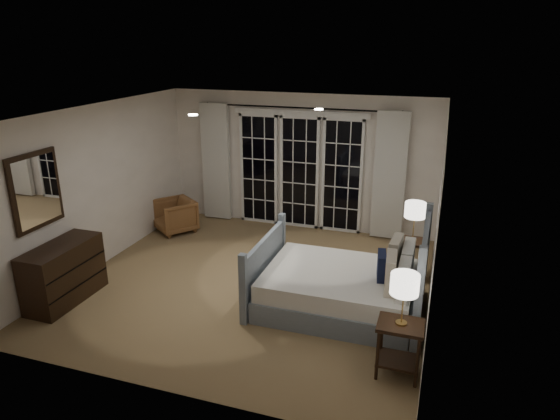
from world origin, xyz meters
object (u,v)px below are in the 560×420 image
(lamp_left, at_px, (405,285))
(lamp_right, at_px, (415,210))
(dresser, at_px, (64,273))
(bed, at_px, (344,287))
(nightstand_right, at_px, (411,253))
(nightstand_left, at_px, (399,341))
(armchair, at_px, (175,216))

(lamp_left, height_order, lamp_right, lamp_left)
(dresser, bearing_deg, bed, 14.96)
(lamp_left, bearing_deg, nightstand_right, 91.47)
(nightstand_left, bearing_deg, dresser, 177.36)
(lamp_right, relative_size, dresser, 0.51)
(bed, xyz_separation_m, lamp_left, (0.83, -1.18, 0.76))
(nightstand_right, bearing_deg, armchair, 172.58)
(bed, xyz_separation_m, lamp_right, (0.77, 1.22, 0.75))
(armchair, height_order, dresser, dresser)
(armchair, relative_size, dresser, 0.58)
(bed, height_order, armchair, bed)
(nightstand_left, relative_size, lamp_left, 1.10)
(dresser, bearing_deg, armchair, 87.30)
(bed, distance_m, nightstand_right, 1.44)
(lamp_left, height_order, armchair, lamp_left)
(lamp_left, relative_size, dresser, 0.49)
(nightstand_right, bearing_deg, lamp_right, 90.00)
(bed, bearing_deg, lamp_left, -54.93)
(bed, distance_m, lamp_left, 1.63)
(lamp_left, xyz_separation_m, lamp_right, (-0.06, 2.40, -0.01))
(nightstand_left, xyz_separation_m, lamp_right, (-0.06, 2.40, 0.66))
(dresser, bearing_deg, lamp_right, 26.39)
(armchair, xyz_separation_m, dresser, (-0.13, -2.75, 0.10))
(lamp_right, bearing_deg, nightstand_right, -90.00)
(nightstand_left, height_order, lamp_left, lamp_left)
(nightstand_left, xyz_separation_m, armchair, (-4.35, 2.96, -0.10))
(lamp_right, distance_m, armchair, 4.39)
(nightstand_right, distance_m, lamp_left, 2.49)
(lamp_right, bearing_deg, lamp_left, -88.53)
(nightstand_left, bearing_deg, lamp_right, 91.47)
(lamp_right, distance_m, dresser, 4.97)
(nightstand_right, bearing_deg, lamp_left, -88.53)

